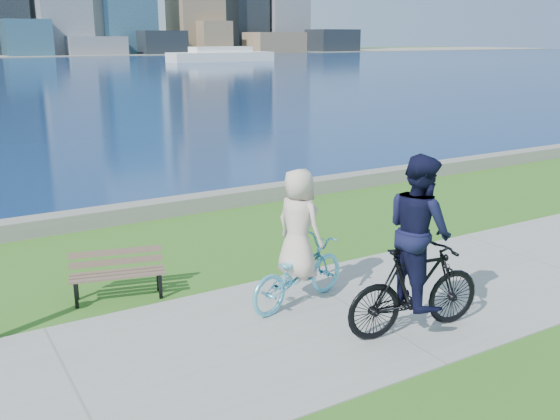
# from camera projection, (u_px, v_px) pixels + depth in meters

# --- Properties ---
(ground) EXTENTS (320.00, 320.00, 0.00)m
(ground) POSITION_uv_depth(u_px,v_px,m) (358.00, 312.00, 8.98)
(ground) COLOR #2E651A
(ground) RESTS_ON ground
(concrete_path) EXTENTS (80.00, 3.50, 0.02)m
(concrete_path) POSITION_uv_depth(u_px,v_px,m) (358.00, 312.00, 8.98)
(concrete_path) COLOR gray
(concrete_path) RESTS_ON ground
(seawall) EXTENTS (90.00, 0.50, 0.35)m
(seawall) POSITION_uv_depth(u_px,v_px,m) (189.00, 204.00, 14.06)
(seawall) COLOR gray
(seawall) RESTS_ON ground
(ferry_far) EXTENTS (16.01, 4.57, 2.17)m
(ferry_far) POSITION_uv_depth(u_px,v_px,m) (221.00, 55.00, 94.09)
(ferry_far) COLOR white
(ferry_far) RESTS_ON ground
(park_bench) EXTENTS (1.46, 0.80, 0.72)m
(park_bench) POSITION_uv_depth(u_px,v_px,m) (117.00, 270.00, 9.39)
(park_bench) COLOR black
(park_bench) RESTS_ON ground
(cyclist_woman) EXTENTS (1.08, 1.94, 2.03)m
(cyclist_woman) POSITION_uv_depth(u_px,v_px,m) (298.00, 255.00, 9.04)
(cyclist_woman) COLOR #5FC8E8
(cyclist_woman) RESTS_ON ground
(cyclist_man) EXTENTS (0.86, 2.07, 2.41)m
(cyclist_man) POSITION_uv_depth(u_px,v_px,m) (417.00, 260.00, 8.09)
(cyclist_man) COLOR black
(cyclist_man) RESTS_ON ground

